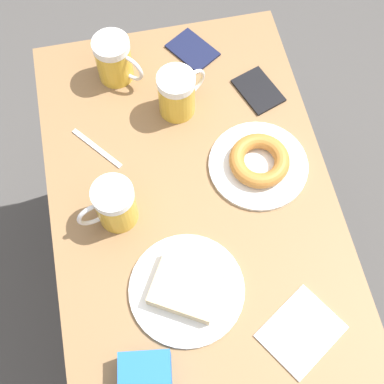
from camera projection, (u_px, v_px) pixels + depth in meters
name	position (u px, v px, depth m)	size (l,w,h in m)	color
ground_plane	(192.00, 283.00, 1.95)	(8.00, 8.00, 0.00)	#474442
table	(192.00, 208.00, 1.32)	(0.67, 1.03, 0.77)	olive
plate_with_cake	(187.00, 288.00, 1.15)	(0.25, 0.25, 0.05)	white
plate_with_donut	(259.00, 163.00, 1.27)	(0.24, 0.24, 0.05)	white
beer_mug_left	(177.00, 93.00, 1.30)	(0.13, 0.10, 0.13)	gold
beer_mug_center	(114.00, 205.00, 1.18)	(0.14, 0.09, 0.13)	gold
beer_mug_right	(114.00, 60.00, 1.35)	(0.11, 0.11, 0.13)	gold
napkin_folded	(301.00, 332.00, 1.12)	(0.20, 0.19, 0.00)	white
fork	(97.00, 148.00, 1.31)	(0.11, 0.13, 0.00)	silver
passport_near_edge	(192.00, 50.00, 1.43)	(0.14, 0.15, 0.01)	#141938
passport_far_edge	(258.00, 91.00, 1.38)	(0.13, 0.15, 0.01)	black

